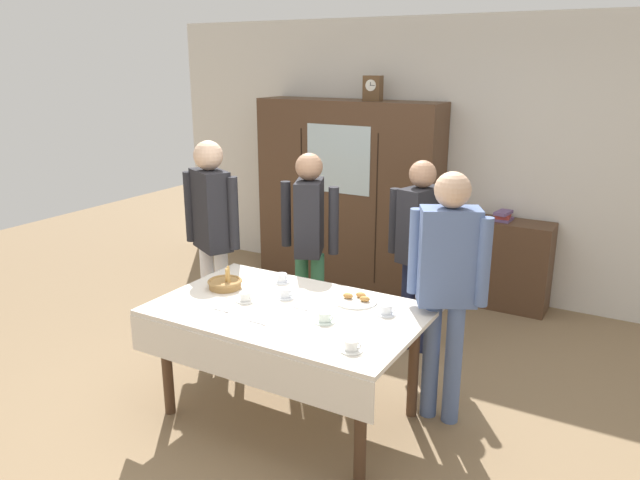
{
  "coord_description": "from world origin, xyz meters",
  "views": [
    {
      "loc": [
        1.97,
        -3.22,
        2.29
      ],
      "look_at": [
        0.0,
        0.2,
        1.12
      ],
      "focal_mm": 34.14,
      "sensor_mm": 36.0,
      "label": 1
    }
  ],
  "objects_px": {
    "wall_cabinet": "(348,192)",
    "spoon_center": "(223,311)",
    "pastry_plate": "(356,300)",
    "tea_cup_mid_right": "(386,310)",
    "person_near_right_end": "(420,239)",
    "tea_cup_far_left": "(352,346)",
    "mantel_clock": "(373,88)",
    "person_behind_table_left": "(447,275)",
    "bread_basket": "(225,283)",
    "book_stack": "(503,216)",
    "tea_cup_near_left": "(282,279)",
    "spoon_mid_right": "(260,323)",
    "tea_cup_far_right": "(325,318)",
    "spoon_back_edge": "(304,309)",
    "tea_cup_front_edge": "(246,297)",
    "dining_table": "(286,324)",
    "person_behind_table_right": "(212,224)",
    "bookshelf_low": "(499,263)",
    "person_beside_shelf": "(309,232)",
    "tea_cup_back_edge": "(285,294)"
  },
  "relations": [
    {
      "from": "tea_cup_back_edge",
      "to": "spoon_back_edge",
      "type": "relative_size",
      "value": 1.09
    },
    {
      "from": "tea_cup_far_left",
      "to": "spoon_center",
      "type": "bearing_deg",
      "value": 175.22
    },
    {
      "from": "spoon_back_edge",
      "to": "person_behind_table_right",
      "type": "bearing_deg",
      "value": 155.02
    },
    {
      "from": "tea_cup_near_left",
      "to": "person_near_right_end",
      "type": "relative_size",
      "value": 0.08
    },
    {
      "from": "dining_table",
      "to": "person_near_right_end",
      "type": "bearing_deg",
      "value": 74.67
    },
    {
      "from": "tea_cup_mid_right",
      "to": "person_beside_shelf",
      "type": "distance_m",
      "value": 1.29
    },
    {
      "from": "dining_table",
      "to": "bread_basket",
      "type": "distance_m",
      "value": 0.6
    },
    {
      "from": "person_near_right_end",
      "to": "book_stack",
      "type": "bearing_deg",
      "value": 75.44
    },
    {
      "from": "tea_cup_back_edge",
      "to": "bread_basket",
      "type": "relative_size",
      "value": 0.54
    },
    {
      "from": "mantel_clock",
      "to": "spoon_mid_right",
      "type": "relative_size",
      "value": 2.02
    },
    {
      "from": "mantel_clock",
      "to": "spoon_back_edge",
      "type": "distance_m",
      "value": 2.92
    },
    {
      "from": "mantel_clock",
      "to": "tea_cup_near_left",
      "type": "xyz_separation_m",
      "value": [
        0.34,
        -2.18,
        -1.23
      ]
    },
    {
      "from": "tea_cup_back_edge",
      "to": "spoon_center",
      "type": "distance_m",
      "value": 0.44
    },
    {
      "from": "tea_cup_far_left",
      "to": "person_beside_shelf",
      "type": "height_order",
      "value": "person_beside_shelf"
    },
    {
      "from": "wall_cabinet",
      "to": "tea_cup_far_left",
      "type": "distance_m",
      "value": 3.26
    },
    {
      "from": "tea_cup_mid_right",
      "to": "spoon_center",
      "type": "height_order",
      "value": "tea_cup_mid_right"
    },
    {
      "from": "tea_cup_near_left",
      "to": "spoon_mid_right",
      "type": "xyz_separation_m",
      "value": [
        0.28,
        -0.66,
        -0.02
      ]
    },
    {
      "from": "wall_cabinet",
      "to": "person_behind_table_right",
      "type": "distance_m",
      "value": 1.99
    },
    {
      "from": "wall_cabinet",
      "to": "person_near_right_end",
      "type": "bearing_deg",
      "value": -44.23
    },
    {
      "from": "spoon_back_edge",
      "to": "person_behind_table_left",
      "type": "distance_m",
      "value": 0.92
    },
    {
      "from": "spoon_mid_right",
      "to": "tea_cup_far_right",
      "type": "bearing_deg",
      "value": 33.74
    },
    {
      "from": "book_stack",
      "to": "tea_cup_near_left",
      "type": "relative_size",
      "value": 1.72
    },
    {
      "from": "pastry_plate",
      "to": "tea_cup_mid_right",
      "type": "bearing_deg",
      "value": -20.19
    },
    {
      "from": "bread_basket",
      "to": "spoon_back_edge",
      "type": "relative_size",
      "value": 2.02
    },
    {
      "from": "bookshelf_low",
      "to": "tea_cup_far_right",
      "type": "bearing_deg",
      "value": -98.49
    },
    {
      "from": "wall_cabinet",
      "to": "tea_cup_near_left",
      "type": "distance_m",
      "value": 2.27
    },
    {
      "from": "person_behind_table_left",
      "to": "tea_cup_mid_right",
      "type": "bearing_deg",
      "value": -141.65
    },
    {
      "from": "mantel_clock",
      "to": "tea_cup_far_left",
      "type": "distance_m",
      "value": 3.38
    },
    {
      "from": "mantel_clock",
      "to": "person_behind_table_left",
      "type": "bearing_deg",
      "value": -54.06
    },
    {
      "from": "tea_cup_near_left",
      "to": "person_behind_table_right",
      "type": "xyz_separation_m",
      "value": [
        -0.79,
        0.2,
        0.25
      ]
    },
    {
      "from": "book_stack",
      "to": "tea_cup_back_edge",
      "type": "distance_m",
      "value": 2.6
    },
    {
      "from": "wall_cabinet",
      "to": "spoon_back_edge",
      "type": "bearing_deg",
      "value": -68.44
    },
    {
      "from": "wall_cabinet",
      "to": "spoon_center",
      "type": "relative_size",
      "value": 16.54
    },
    {
      "from": "spoon_center",
      "to": "person_behind_table_left",
      "type": "bearing_deg",
      "value": 30.36
    },
    {
      "from": "book_stack",
      "to": "tea_cup_near_left",
      "type": "xyz_separation_m",
      "value": [
        -1.0,
        -2.23,
        -0.09
      ]
    },
    {
      "from": "tea_cup_near_left",
      "to": "bread_basket",
      "type": "xyz_separation_m",
      "value": [
        -0.28,
        -0.3,
        0.01
      ]
    },
    {
      "from": "tea_cup_mid_right",
      "to": "person_behind_table_right",
      "type": "height_order",
      "value": "person_behind_table_right"
    },
    {
      "from": "tea_cup_far_left",
      "to": "spoon_center",
      "type": "xyz_separation_m",
      "value": [
        -0.95,
        0.08,
        -0.02
      ]
    },
    {
      "from": "wall_cabinet",
      "to": "tea_cup_front_edge",
      "type": "relative_size",
      "value": 15.14
    },
    {
      "from": "tea_cup_mid_right",
      "to": "tea_cup_far_left",
      "type": "distance_m",
      "value": 0.55
    },
    {
      "from": "person_beside_shelf",
      "to": "person_near_right_end",
      "type": "relative_size",
      "value": 1.02
    },
    {
      "from": "dining_table",
      "to": "book_stack",
      "type": "bearing_deg",
      "value": 75.05
    },
    {
      "from": "person_behind_table_left",
      "to": "tea_cup_near_left",
      "type": "bearing_deg",
      "value": -175.94
    },
    {
      "from": "bookshelf_low",
      "to": "bread_basket",
      "type": "xyz_separation_m",
      "value": [
        -1.28,
        -2.53,
        0.38
      ]
    },
    {
      "from": "person_beside_shelf",
      "to": "tea_cup_near_left",
      "type": "bearing_deg",
      "value": -77.26
    },
    {
      "from": "tea_cup_far_right",
      "to": "spoon_mid_right",
      "type": "bearing_deg",
      "value": -146.26
    },
    {
      "from": "bread_basket",
      "to": "book_stack",
      "type": "bearing_deg",
      "value": 63.17
    },
    {
      "from": "bread_basket",
      "to": "person_behind_table_left",
      "type": "bearing_deg",
      "value": 14.6
    },
    {
      "from": "person_near_right_end",
      "to": "tea_cup_far_left",
      "type": "bearing_deg",
      "value": -81.46
    },
    {
      "from": "dining_table",
      "to": "tea_cup_mid_right",
      "type": "distance_m",
      "value": 0.64
    }
  ]
}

